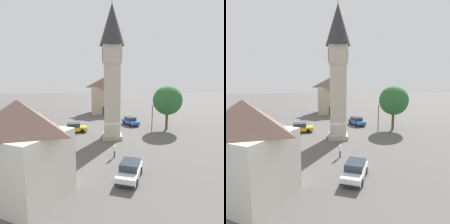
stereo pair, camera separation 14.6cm
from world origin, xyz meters
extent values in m
plane|color=#565451|center=(0.00, 0.00, 0.00)|extent=(200.00, 200.00, 0.00)
cube|color=#A59C89|center=(0.00, 0.00, 0.30)|extent=(2.88, 2.88, 0.60)
cube|color=#B7AD99|center=(0.00, 0.00, 5.71)|extent=(2.30, 2.30, 10.22)
cube|color=#B7AD99|center=(0.00, 0.00, 12.09)|extent=(2.58, 2.58, 2.53)
cone|color=#2D2D33|center=(0.00, 0.00, 16.17)|extent=(3.48, 3.48, 5.62)
sphere|color=gold|center=(0.00, 0.00, 19.10)|extent=(0.24, 0.24, 0.24)
cylinder|color=white|center=(0.00, 1.32, 12.09)|extent=(1.94, 0.04, 1.94)
torus|color=black|center=(0.00, 1.33, 12.09)|extent=(2.00, 0.06, 2.00)
cube|color=black|center=(0.00, 1.36, 12.30)|extent=(0.05, 0.02, 0.54)
cube|color=black|center=(0.29, 1.36, 12.09)|extent=(0.74, 0.02, 0.04)
cylinder|color=white|center=(0.00, -1.32, 12.09)|extent=(1.94, 0.04, 1.94)
torus|color=black|center=(0.00, -1.33, 12.09)|extent=(2.00, 0.06, 2.00)
cube|color=#236B38|center=(-4.41, 11.68, 0.59)|extent=(4.43, 2.96, 0.64)
cube|color=#28333D|center=(-4.26, 11.63, 1.21)|extent=(2.50, 2.17, 0.64)
cylinder|color=black|center=(-5.83, 11.33, 0.32)|extent=(0.68, 0.42, 0.64)
cylinder|color=black|center=(-5.30, 12.84, 0.32)|extent=(0.68, 0.42, 0.64)
cylinder|color=black|center=(-3.51, 10.52, 0.32)|extent=(0.68, 0.42, 0.64)
cylinder|color=black|center=(-2.98, 12.03, 0.32)|extent=(0.68, 0.42, 0.64)
cube|color=black|center=(-6.31, 12.35, 0.37)|extent=(0.66, 1.61, 0.16)
cube|color=#2D5BB7|center=(8.82, -3.90, 0.59)|extent=(4.44, 3.10, 0.64)
cube|color=#28333D|center=(8.96, -3.84, 1.21)|extent=(2.53, 2.23, 0.64)
cylinder|color=black|center=(7.98, -5.09, 0.32)|extent=(0.68, 0.44, 0.64)
cylinder|color=black|center=(7.38, -3.61, 0.32)|extent=(0.68, 0.44, 0.64)
cylinder|color=black|center=(10.26, -4.18, 0.32)|extent=(0.68, 0.44, 0.64)
cylinder|color=black|center=(9.67, -2.70, 0.32)|extent=(0.68, 0.44, 0.64)
cube|color=black|center=(6.95, -4.64, 0.37)|extent=(0.73, 1.59, 0.16)
cube|color=white|center=(-12.64, -1.12, 0.59)|extent=(4.43, 2.90, 0.64)
cube|color=#28333D|center=(-12.50, -1.17, 1.21)|extent=(2.48, 2.14, 0.64)
cylinder|color=black|center=(-14.06, -1.50, 0.32)|extent=(0.68, 0.41, 0.64)
cylinder|color=black|center=(-13.56, 0.02, 0.32)|extent=(0.68, 0.41, 0.64)
cylinder|color=black|center=(-11.72, -2.27, 0.32)|extent=(0.68, 0.41, 0.64)
cylinder|color=black|center=(-11.22, -0.75, 0.32)|extent=(0.68, 0.41, 0.64)
cube|color=black|center=(-14.56, -0.49, 0.37)|extent=(0.64, 1.62, 0.16)
cube|color=gold|center=(3.79, 6.12, 0.59)|extent=(2.28, 4.31, 0.64)
cube|color=#28333D|center=(3.77, 6.27, 1.21)|extent=(1.85, 2.31, 0.64)
cylinder|color=black|center=(4.76, 5.02, 0.32)|extent=(0.31, 0.67, 0.64)
cylinder|color=black|center=(3.18, 4.79, 0.32)|extent=(0.31, 0.67, 0.64)
cylinder|color=black|center=(4.40, 7.46, 0.32)|extent=(0.31, 0.67, 0.64)
cylinder|color=black|center=(2.82, 7.22, 0.32)|extent=(0.31, 0.67, 0.64)
cube|color=black|center=(4.09, 4.12, 0.37)|extent=(1.67, 0.36, 0.16)
cylinder|color=#2D3351|center=(-7.57, -0.02, 0.41)|extent=(0.13, 0.13, 0.82)
cylinder|color=#2D3351|center=(-7.74, 0.03, 0.41)|extent=(0.13, 0.13, 0.82)
cube|color=white|center=(-7.66, 0.01, 1.12)|extent=(0.40, 0.30, 0.60)
cylinder|color=white|center=(-7.43, -0.05, 1.07)|extent=(0.09, 0.09, 0.60)
cylinder|color=white|center=(-7.88, 0.07, 1.07)|extent=(0.09, 0.09, 0.60)
sphere|color=tan|center=(-7.66, 0.01, 1.57)|extent=(0.22, 0.22, 0.22)
sphere|color=black|center=(-7.65, 0.02, 1.59)|extent=(0.20, 0.20, 0.20)
cylinder|color=brown|center=(5.24, -9.80, 1.68)|extent=(0.44, 0.44, 3.36)
sphere|color=#28602D|center=(5.24, -9.80, 5.11)|extent=(5.02, 5.02, 5.02)
cube|color=silver|center=(-15.03, 7.25, 2.51)|extent=(7.24, 7.78, 5.02)
pyramid|color=brown|center=(-15.03, 7.25, 6.16)|extent=(7.60, 8.17, 2.27)
cube|color=#422819|center=(-12.74, 6.15, 1.05)|extent=(0.55, 1.03, 2.10)
cube|color=tan|center=(23.26, 1.20, 3.33)|extent=(6.02, 6.81, 6.67)
pyramid|color=brown|center=(23.26, 1.20, 7.95)|extent=(6.32, 7.15, 2.56)
cube|color=#422819|center=(20.40, 1.05, 1.05)|extent=(0.14, 1.10, 2.10)
cylinder|color=black|center=(3.74, -6.86, 2.13)|extent=(0.12, 0.12, 4.26)
sphere|color=beige|center=(3.74, -6.86, 4.44)|extent=(0.36, 0.36, 0.36)
camera|label=1|loc=(-29.53, 1.05, 8.69)|focal=32.72mm
camera|label=2|loc=(-29.53, 0.90, 8.69)|focal=32.72mm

